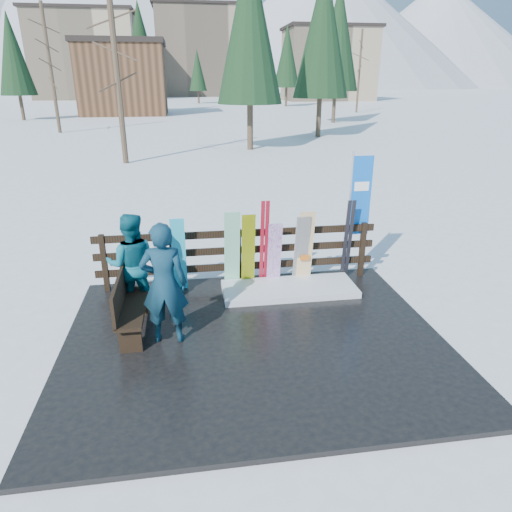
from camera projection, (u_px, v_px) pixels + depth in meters
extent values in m
plane|color=white|center=(255.00, 342.00, 7.35)|extent=(700.00, 700.00, 0.00)
cube|color=black|center=(255.00, 340.00, 7.33)|extent=(6.00, 5.00, 0.08)
cube|color=black|center=(104.00, 263.00, 8.78)|extent=(0.10, 0.10, 1.15)
cube|color=black|center=(173.00, 260.00, 8.96)|extent=(0.10, 0.10, 1.15)
cube|color=black|center=(238.00, 256.00, 9.14)|extent=(0.10, 0.10, 1.15)
cube|color=black|center=(302.00, 253.00, 9.33)|extent=(0.10, 0.10, 1.15)
cube|color=black|center=(362.00, 249.00, 9.51)|extent=(0.10, 0.10, 1.15)
cube|color=black|center=(239.00, 266.00, 9.22)|extent=(5.60, 0.05, 0.14)
cube|color=black|center=(238.00, 250.00, 9.10)|extent=(5.60, 0.05, 0.14)
cube|color=black|center=(238.00, 233.00, 8.97)|extent=(5.60, 0.05, 0.14)
cube|color=white|center=(289.00, 289.00, 8.90)|extent=(2.59, 1.00, 0.12)
cube|color=black|center=(133.00, 307.00, 7.34)|extent=(0.40, 1.50, 0.06)
cube|color=black|center=(130.00, 339.00, 6.86)|extent=(0.34, 0.06, 0.45)
cube|color=black|center=(137.00, 303.00, 7.97)|extent=(0.34, 0.06, 0.45)
cube|color=black|center=(119.00, 293.00, 7.22)|extent=(0.05, 1.50, 0.50)
cube|color=#28BDE2|center=(179.00, 255.00, 8.72)|extent=(0.27, 0.22, 1.50)
cube|color=white|center=(232.00, 250.00, 8.84)|extent=(0.30, 0.36, 1.60)
cube|color=#DAEA02|center=(248.00, 251.00, 8.90)|extent=(0.26, 0.26, 1.52)
cube|color=white|center=(274.00, 254.00, 9.01)|extent=(0.27, 0.24, 1.32)
cube|color=black|center=(301.00, 250.00, 9.06)|extent=(0.28, 0.27, 1.43)
cube|color=silver|center=(305.00, 248.00, 9.06)|extent=(0.30, 0.23, 1.52)
cube|color=maroon|center=(262.00, 243.00, 8.96)|extent=(0.07, 0.27, 1.76)
cube|color=maroon|center=(266.00, 243.00, 8.97)|extent=(0.07, 0.27, 1.76)
cube|color=black|center=(346.00, 240.00, 9.21)|extent=(0.08, 0.20, 1.69)
cube|color=black|center=(350.00, 240.00, 9.22)|extent=(0.08, 0.20, 1.69)
cylinder|color=silver|center=(349.00, 216.00, 9.25)|extent=(0.04, 0.04, 2.60)
cube|color=blue|center=(361.00, 196.00, 9.13)|extent=(0.42, 0.02, 1.60)
imported|color=#0F424F|center=(164.00, 284.00, 6.93)|extent=(0.75, 0.53, 1.95)
imported|color=#0D596B|center=(132.00, 264.00, 7.87)|extent=(0.90, 0.71, 1.80)
cube|color=tan|center=(86.00, 57.00, 102.56)|extent=(22.00, 14.00, 18.00)
cube|color=black|center=(80.00, 11.00, 99.22)|extent=(23.10, 14.70, 0.60)
cube|color=gray|center=(206.00, 53.00, 124.22)|extent=(26.00, 16.00, 22.00)
cube|color=black|center=(205.00, 7.00, 120.16)|extent=(27.30, 16.80, 0.60)
cube|color=tan|center=(328.00, 66.00, 96.71)|extent=(18.00, 12.00, 14.00)
cube|color=black|center=(330.00, 27.00, 94.09)|extent=(18.90, 12.60, 0.60)
cube|color=brown|center=(123.00, 81.00, 55.55)|extent=(10.00, 8.00, 8.00)
cube|color=black|center=(120.00, 42.00, 54.01)|extent=(10.50, 8.40, 0.60)
cylinder|color=#382B1E|center=(116.00, 60.00, 21.66)|extent=(0.28, 0.28, 9.73)
cone|color=black|center=(250.00, 55.00, 26.15)|extent=(3.85, 3.85, 10.70)
cone|color=black|center=(322.00, 56.00, 32.45)|extent=(4.01, 4.01, 11.15)
cylinder|color=#382B1E|center=(51.00, 70.00, 35.48)|extent=(0.28, 0.28, 9.52)
cone|color=black|center=(337.00, 58.00, 44.05)|extent=(4.36, 4.36, 12.11)
cone|color=black|center=(15.00, 69.00, 47.31)|extent=(3.65, 3.65, 10.13)
cylinder|color=#382B1E|center=(359.00, 72.00, 59.37)|extent=(0.28, 0.28, 10.12)
cone|color=black|center=(142.00, 60.00, 59.56)|extent=(4.65, 4.65, 12.92)
cone|color=black|center=(287.00, 68.00, 73.91)|extent=(4.27, 4.27, 11.86)
cone|color=black|center=(198.00, 78.00, 84.47)|extent=(3.23, 3.23, 8.97)
cone|color=white|center=(322.00, 21.00, 291.70)|extent=(200.00, 200.00, 80.00)
cone|color=white|center=(436.00, 34.00, 324.55)|extent=(180.00, 180.00, 70.00)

